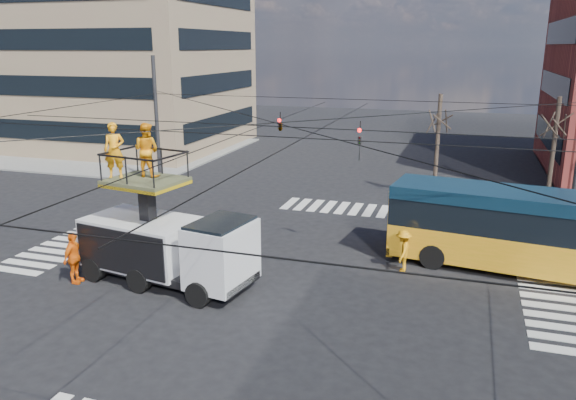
# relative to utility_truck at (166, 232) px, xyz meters

# --- Properties ---
(ground) EXTENTS (120.00, 120.00, 0.00)m
(ground) POSITION_rel_utility_truck_xyz_m (3.67, 1.76, -1.99)
(ground) COLOR black
(ground) RESTS_ON ground
(sidewalk_nw) EXTENTS (18.00, 18.00, 0.12)m
(sidewalk_nw) POSITION_rel_utility_truck_xyz_m (-17.33, 22.76, -1.93)
(sidewalk_nw) COLOR slate
(sidewalk_nw) RESTS_ON ground
(crosswalks) EXTENTS (22.40, 22.40, 0.02)m
(crosswalks) POSITION_rel_utility_truck_xyz_m (3.67, 1.76, -1.98)
(crosswalks) COLOR silver
(crosswalks) RESTS_ON ground
(overhead_network) EXTENTS (24.24, 24.24, 8.00)m
(overhead_network) POSITION_rel_utility_truck_xyz_m (3.60, 2.16, 2.30)
(overhead_network) COLOR #2D2D30
(overhead_network) RESTS_ON ground
(tree_a) EXTENTS (2.00, 2.00, 6.00)m
(tree_a) POSITION_rel_utility_truck_xyz_m (8.67, 15.26, 2.64)
(tree_a) COLOR #382B21
(tree_a) RESTS_ON ground
(tree_b) EXTENTS (2.00, 2.00, 6.00)m
(tree_b) POSITION_rel_utility_truck_xyz_m (14.67, 15.26, 2.64)
(tree_b) COLOR #382B21
(tree_b) RESTS_ON ground
(utility_truck) EXTENTS (7.28, 3.54, 5.91)m
(utility_truck) POSITION_rel_utility_truck_xyz_m (0.00, 0.00, 0.00)
(utility_truck) COLOR black
(utility_truck) RESTS_ON ground
(city_bus) EXTENTS (12.57, 4.21, 3.20)m
(city_bus) POSITION_rel_utility_truck_xyz_m (13.71, 5.00, -0.26)
(city_bus) COLOR orange
(city_bus) RESTS_ON ground
(traffic_cone) EXTENTS (0.36, 0.36, 0.71)m
(traffic_cone) POSITION_rel_utility_truck_xyz_m (-2.31, 0.51, -1.64)
(traffic_cone) COLOR #FF380A
(traffic_cone) RESTS_ON ground
(worker_ground) EXTENTS (0.57, 1.18, 1.96)m
(worker_ground) POSITION_rel_utility_truck_xyz_m (-3.28, -1.08, -1.01)
(worker_ground) COLOR orange
(worker_ground) RESTS_ON ground
(flagger) EXTENTS (0.66, 1.10, 1.68)m
(flagger) POSITION_rel_utility_truck_xyz_m (8.21, 3.77, -1.15)
(flagger) COLOR orange
(flagger) RESTS_ON ground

